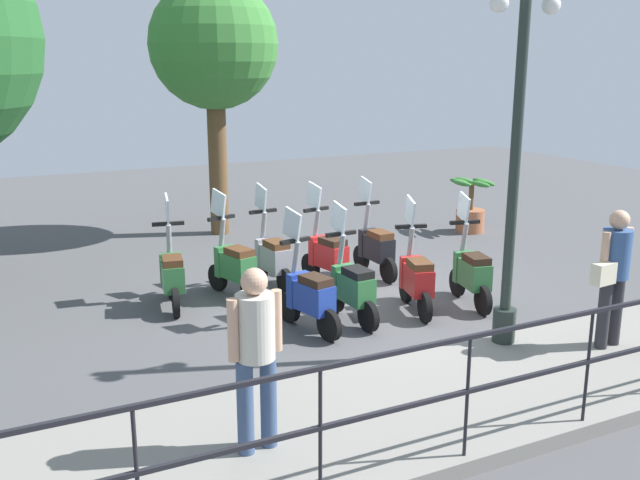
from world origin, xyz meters
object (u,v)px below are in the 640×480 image
Objects in this scene: potted_palm at (471,210)px; scooter_near_0 at (471,272)px; pedestrian_with_bag at (614,268)px; scooter_far_4 at (172,274)px; scooter_near_2 at (352,286)px; tree_distant at (214,47)px; scooter_far_0 at (375,247)px; lamp_post_near at (514,181)px; scooter_far_3 at (234,265)px; scooter_near_1 at (416,278)px; scooter_near_3 at (309,295)px; pedestrian_distant at (256,346)px; scooter_far_2 at (272,257)px; scooter_far_1 at (327,254)px.

scooter_near_0 is at bearing 142.22° from potted_palm.
pedestrian_with_bag reaches higher than scooter_far_4.
scooter_near_2 is (0.16, 1.80, 0.00)m from scooter_near_0.
scooter_far_0 is at bearing -161.69° from tree_distant.
tree_distant is at bearing -3.56° from scooter_near_2.
scooter_far_3 is at bearing 32.72° from lamp_post_near.
pedestrian_with_bag is 6.26m from potted_palm.
scooter_near_3 is at bearing 106.13° from scooter_near_1.
scooter_near_2 is at bearing 97.34° from scooter_near_0.
pedestrian_with_bag is 1.03× the size of scooter_near_1.
pedestrian_distant reaches higher than potted_palm.
lamp_post_near is 6.34m from potted_palm.
scooter_near_2 is 1.93m from scooter_far_3.
scooter_near_3 is at bearing 44.02° from pedestrian_with_bag.
scooter_far_3 is at bearing 70.33° from scooter_near_0.
pedestrian_distant is 1.03× the size of scooter_far_2.
scooter_far_4 is at bearing 153.04° from tree_distant.
scooter_far_3 is (1.67, 2.00, 0.00)m from scooter_near_1.
pedestrian_with_bag is at bearing -170.15° from scooter_far_0.
scooter_near_2 is (2.64, -2.34, -0.60)m from pedestrian_distant.
tree_distant is 4.83m from scooter_far_2.
scooter_far_2 is 1.58m from scooter_far_4.
pedestrian_with_bag is at bearing -142.29° from scooter_near_3.
scooter_near_2 is 1.00× the size of scooter_far_1.
pedestrian_distant is 1.03× the size of scooter_near_2.
scooter_near_2 is at bearing 35.38° from pedestrian_with_bag.
scooter_far_1 is 1.00× the size of scooter_far_4.
scooter_far_1 is at bearing 139.17° from pedestrian_distant.
pedestrian_with_bag reaches higher than scooter_far_0.
scooter_near_3 is 2.58m from scooter_far_0.
scooter_near_0 is 1.81m from scooter_near_2.
scooter_far_3 reaches higher than potted_palm.
scooter_near_2 and scooter_far_0 have the same top height.
lamp_post_near reaches higher than scooter_near_3.
scooter_far_2 is (1.84, -0.27, 0.00)m from scooter_near_3.
scooter_far_0 is at bearing 27.91° from scooter_near_0.
scooter_far_0 is at bearing -61.57° from scooter_near_3.
scooter_near_0 is 1.00× the size of scooter_far_0.
scooter_near_1 is 1.70m from scooter_far_0.
tree_distant is 3.14× the size of scooter_far_0.
tree_distant is 6.28m from scooter_near_2.
pedestrian_distant is at bearing 136.56° from scooter_far_1.
potted_palm is 0.69× the size of scooter_far_4.
scooter_far_0 is (4.26, -3.65, -0.60)m from pedestrian_distant.
scooter_near_1 is 1.61m from scooter_near_3.
scooter_near_3 is at bearing 100.24° from scooter_near_0.
scooter_far_0 reaches higher than potted_palm.
scooter_near_1 is at bearing -109.05° from scooter_far_4.
scooter_far_1 is (3.88, 1.63, -0.60)m from pedestrian_with_bag.
pedestrian_with_bag reaches higher than scooter_near_3.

